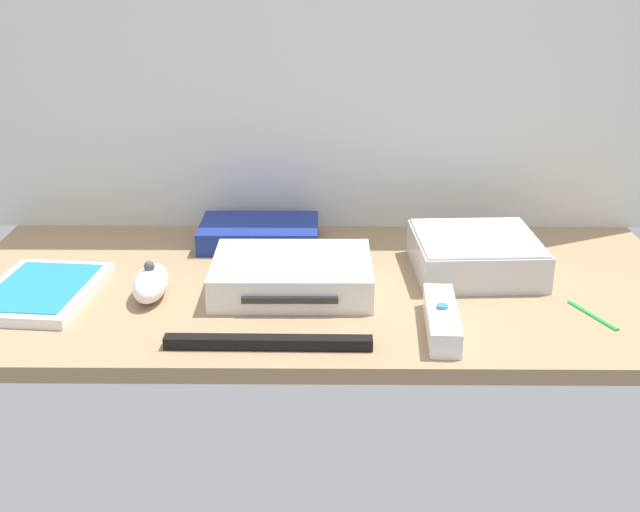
{
  "coord_description": "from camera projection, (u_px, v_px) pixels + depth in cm",
  "views": [
    {
      "loc": [
        0.88,
        -103.55,
        43.85
      ],
      "look_at": [
        0.0,
        0.0,
        4.0
      ],
      "focal_mm": 46.17,
      "sensor_mm": 36.0,
      "label": 1
    }
  ],
  "objects": [
    {
      "name": "game_console",
      "position": [
        292.0,
        275.0,
        1.09
      ],
      "size": [
        21.09,
        16.59,
        4.4
      ],
      "rotation": [
        0.0,
        0.0,
        0.01
      ],
      "color": "white",
      "rests_on": "ground_plane"
    },
    {
      "name": "game_case",
      "position": [
        41.0,
        292.0,
        1.08
      ],
      "size": [
        15.29,
        20.17,
        1.56
      ],
      "rotation": [
        0.0,
        0.0,
        -0.09
      ],
      "color": "white",
      "rests_on": "ground_plane"
    },
    {
      "name": "remote_wand",
      "position": [
        442.0,
        319.0,
        0.98
      ],
      "size": [
        4.39,
        14.97,
        3.4
      ],
      "rotation": [
        0.0,
        0.0,
        -0.05
      ],
      "color": "white",
      "rests_on": "ground_plane"
    },
    {
      "name": "sensor_bar",
      "position": [
        268.0,
        342.0,
        0.94
      ],
      "size": [
        24.02,
        2.05,
        1.4
      ],
      "primitive_type": "cube",
      "rotation": [
        0.0,
        0.0,
        -0.01
      ],
      "color": "black",
      "rests_on": "ground_plane"
    },
    {
      "name": "mini_computer",
      "position": [
        476.0,
        254.0,
        1.15
      ],
      "size": [
        17.82,
        17.82,
        5.3
      ],
      "rotation": [
        0.0,
        0.0,
        0.05
      ],
      "color": "silver",
      "rests_on": "ground_plane"
    },
    {
      "name": "back_wall",
      "position": [
        321.0,
        24.0,
        1.24
      ],
      "size": [
        110.0,
        1.2,
        64.0
      ],
      "primitive_type": "cube",
      "color": "silver",
      "rests_on": "ground"
    },
    {
      "name": "remote_nunchuk",
      "position": [
        151.0,
        283.0,
        1.07
      ],
      "size": [
        4.67,
        10.11,
        5.1
      ],
      "rotation": [
        0.0,
        0.0,
        0.03
      ],
      "color": "white",
      "rests_on": "ground_plane"
    },
    {
      "name": "ground_plane",
      "position": [
        320.0,
        290.0,
        1.13
      ],
      "size": [
        100.0,
        48.0,
        2.0
      ],
      "primitive_type": "cube",
      "color": "#9E7F5B",
      "rests_on": "ground"
    },
    {
      "name": "stylus_pen",
      "position": [
        593.0,
        314.0,
        1.02
      ],
      "size": [
        4.13,
        8.57,
        0.7
      ],
      "primitive_type": "cylinder",
      "rotation": [
        0.0,
        1.57,
        1.97
      ],
      "color": "green",
      "rests_on": "ground_plane"
    },
    {
      "name": "network_router",
      "position": [
        259.0,
        233.0,
        1.26
      ],
      "size": [
        18.02,
        12.42,
        3.4
      ],
      "rotation": [
        0.0,
        0.0,
        0.0
      ],
      "color": "navy",
      "rests_on": "ground_plane"
    }
  ]
}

